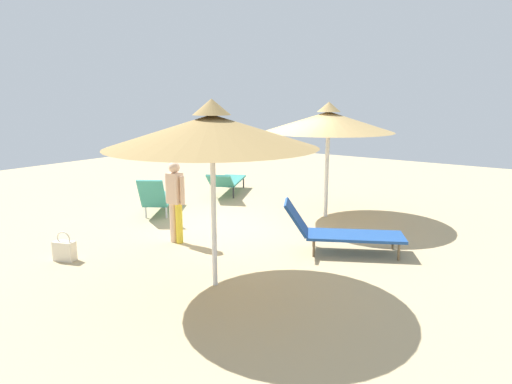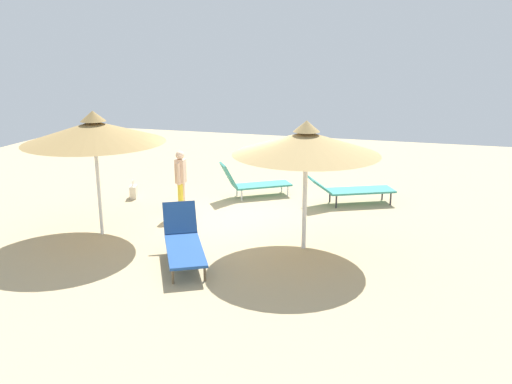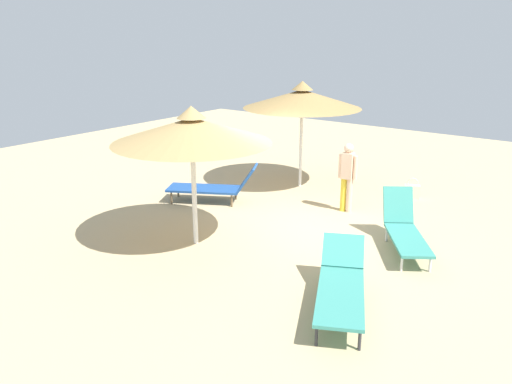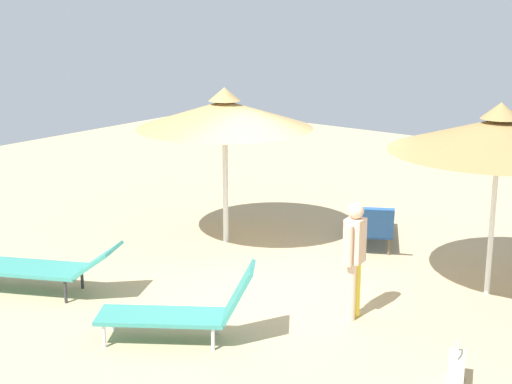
{
  "view_description": "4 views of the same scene",
  "coord_description": "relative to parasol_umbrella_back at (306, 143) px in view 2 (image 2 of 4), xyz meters",
  "views": [
    {
      "loc": [
        7.34,
        5.42,
        2.71
      ],
      "look_at": [
        -0.24,
        0.01,
        0.71
      ],
      "focal_mm": 31.14,
      "sensor_mm": 36.0,
      "label": 1
    },
    {
      "loc": [
        -3.67,
        11.08,
        4.08
      ],
      "look_at": [
        -0.63,
        0.78,
        1.06
      ],
      "focal_mm": 37.81,
      "sensor_mm": 36.0,
      "label": 2
    },
    {
      "loc": [
        -8.31,
        -5.41,
        3.88
      ],
      "look_at": [
        -0.23,
        0.61,
        0.72
      ],
      "focal_mm": 36.23,
      "sensor_mm": 36.0,
      "label": 3
    },
    {
      "loc": [
        6.33,
        -8.65,
        4.09
      ],
      "look_at": [
        -0.62,
        0.39,
        1.15
      ],
      "focal_mm": 54.32,
      "sensor_mm": 36.0,
      "label": 4
    }
  ],
  "objects": [
    {
      "name": "ground",
      "position": [
        1.69,
        -0.95,
        -2.23
      ],
      "size": [
        24.0,
        24.0,
        0.1
      ],
      "primitive_type": "cube",
      "color": "tan"
    },
    {
      "name": "handbag",
      "position": [
        5.12,
        -2.29,
        -1.99
      ],
      "size": [
        0.29,
        0.4,
        0.51
      ],
      "color": "beige",
      "rests_on": "ground"
    },
    {
      "name": "person_standing_center",
      "position": [
        3.34,
        -1.45,
        -1.31
      ],
      "size": [
        0.25,
        0.43,
        1.55
      ],
      "color": "beige",
      "rests_on": "ground"
    },
    {
      "name": "lounge_chair_front",
      "position": [
        -0.53,
        -3.35,
        -1.78
      ],
      "size": [
        2.29,
        1.56,
        0.75
      ],
      "color": "teal",
      "rests_on": "ground"
    },
    {
      "name": "lounge_chair_edge",
      "position": [
        2.08,
        1.29,
        -1.77
      ],
      "size": [
        1.59,
        2.15,
        0.92
      ],
      "color": "#1E478C",
      "rests_on": "ground"
    },
    {
      "name": "lounge_chair_far_left",
      "position": [
        2.09,
        -3.28,
        -1.77
      ],
      "size": [
        1.89,
        1.53,
        0.97
      ],
      "color": "teal",
      "rests_on": "ground"
    },
    {
      "name": "parasol_umbrella_back",
      "position": [
        0.0,
        0.0,
        0.0
      ],
      "size": [
        2.9,
        2.9,
        2.61
      ],
      "color": "white",
      "rests_on": "ground"
    },
    {
      "name": "parasol_umbrella_near_left",
      "position": [
        4.4,
        0.42,
        0.08
      ],
      "size": [
        2.95,
        2.95,
        2.69
      ],
      "color": "white",
      "rests_on": "ground"
    }
  ]
}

